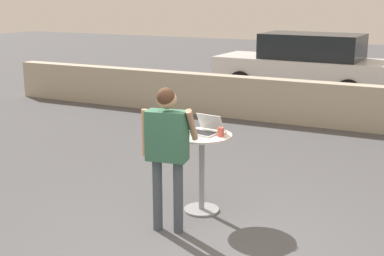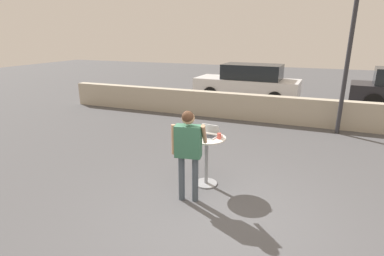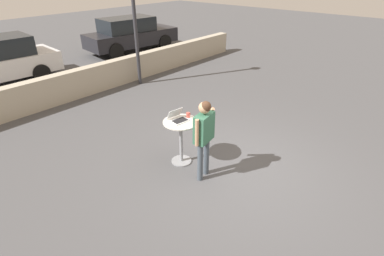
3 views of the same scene
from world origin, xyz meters
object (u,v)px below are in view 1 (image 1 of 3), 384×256
cafe_table (202,159)px  coffee_mug (221,132)px  laptop (205,129)px  parked_car_further_down (305,64)px  standing_person (167,141)px

cafe_table → coffee_mug: (0.24, 0.01, 0.36)m
laptop → cafe_table: bearing=-96.7°
laptop → coffee_mug: size_ratio=3.38×
cafe_table → laptop: (0.01, 0.08, 0.36)m
laptop → parked_car_further_down: parked_car_further_down is taller
cafe_table → coffee_mug: size_ratio=8.43×
cafe_table → parked_car_further_down: parked_car_further_down is taller
cafe_table → standing_person: size_ratio=0.59×
laptop → parked_car_further_down: size_ratio=0.08×
cafe_table → parked_car_further_down: (-0.85, 8.27, 0.14)m
standing_person → cafe_table: bearing=81.7°
laptop → standing_person: (-0.11, -0.76, 0.03)m
parked_car_further_down → standing_person: bearing=-85.2°
laptop → coffee_mug: bearing=-16.1°
laptop → parked_car_further_down: bearing=96.0°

